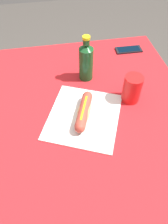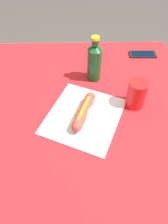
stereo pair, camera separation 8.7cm
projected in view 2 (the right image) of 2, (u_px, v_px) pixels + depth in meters
ground_plane at (84, 176)px, 1.50m from camera, size 6.00×6.00×0.00m
dining_table at (84, 125)px, 1.03m from camera, size 1.04×0.99×0.75m
paper_wrapper at (84, 116)px, 0.89m from camera, size 0.40×0.39×0.01m
hot_dog at (84, 111)px, 0.87m from camera, size 0.20×0.11×0.05m
cell_phone at (143, 54)px, 1.18m from camera, size 0.07×0.15×0.01m
soda_bottle at (94, 62)px, 0.98m from camera, size 0.07×0.07×0.22m
drinking_cup at (136, 94)px, 0.89m from camera, size 0.08×0.08×0.13m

